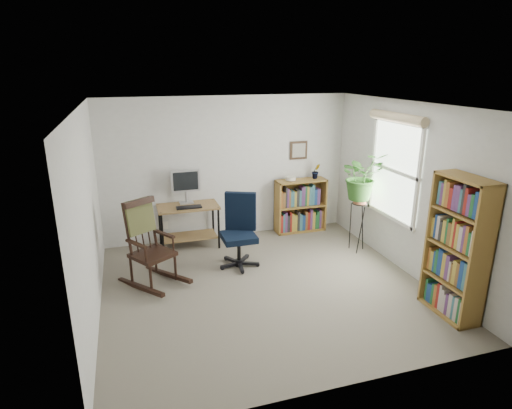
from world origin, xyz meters
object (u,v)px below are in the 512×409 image
object	(u,v)px
desk	(189,226)
office_chair	(239,231)
rocking_chair	(152,243)
low_bookshelf	(300,206)
tall_bookshelf	(457,248)

from	to	relation	value
desk	office_chair	xyz separation A→B (m)	(0.59, -0.96, 0.20)
office_chair	rocking_chair	xyz separation A→B (m)	(-1.25, -0.19, 0.04)
low_bookshelf	tall_bookshelf	bearing A→B (deg)	-77.94
rocking_chair	tall_bookshelf	world-z (taller)	tall_bookshelf
office_chair	rocking_chair	size ratio (longest dim) A/B	0.92
office_chair	desk	bearing A→B (deg)	144.73
desk	low_bookshelf	world-z (taller)	low_bookshelf
desk	tall_bookshelf	world-z (taller)	tall_bookshelf
office_chair	rocking_chair	world-z (taller)	rocking_chair
low_bookshelf	rocking_chair	bearing A→B (deg)	-154.60
low_bookshelf	tall_bookshelf	xyz separation A→B (m)	(0.65, -3.06, 0.37)
office_chair	low_bookshelf	distance (m)	1.79
rocking_chair	office_chair	bearing A→B (deg)	-24.55
desk	low_bookshelf	distance (m)	2.02
desk	low_bookshelf	bearing A→B (deg)	3.41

